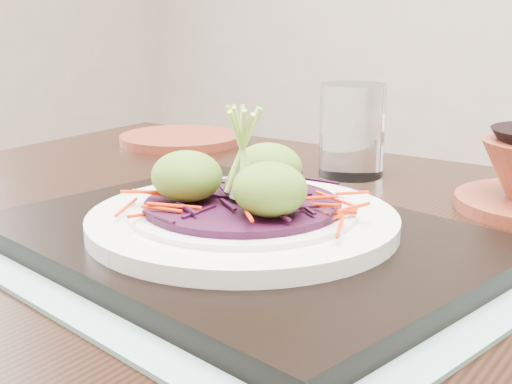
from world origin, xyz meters
The scene contains 10 objects.
dining_table centered at (-0.09, -0.09, 0.60)m, with size 1.13×0.79×0.69m.
placemat centered at (-0.13, -0.16, 0.69)m, with size 0.44×0.35×0.00m, color #799D94.
serving_tray centered at (-0.13, -0.16, 0.70)m, with size 0.38×0.29×0.02m, color black.
white_plate centered at (-0.13, -0.16, 0.72)m, with size 0.25×0.25×0.02m.
cabbage_bed centered at (-0.13, -0.16, 0.73)m, with size 0.16×0.16×0.01m, color #30091F.
carrot_julienne centered at (-0.13, -0.16, 0.74)m, with size 0.19×0.19×0.01m, color red, non-canonical shape.
guacamole_scoops centered at (-0.13, -0.16, 0.75)m, with size 0.14×0.12×0.04m.
scallion_garnish centered at (-0.13, -0.16, 0.77)m, with size 0.06×0.06×0.09m, color #9BCB51, non-canonical shape.
terracotta_side_plate centered at (-0.46, 0.19, 0.69)m, with size 0.17×0.17×0.01m, color maroon.
water_glass centered at (-0.17, 0.14, 0.74)m, with size 0.08×0.08×0.11m, color white.
Camera 1 is at (0.17, -0.62, 0.89)m, focal length 50.00 mm.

